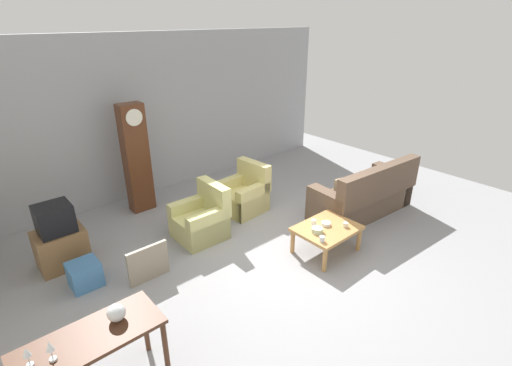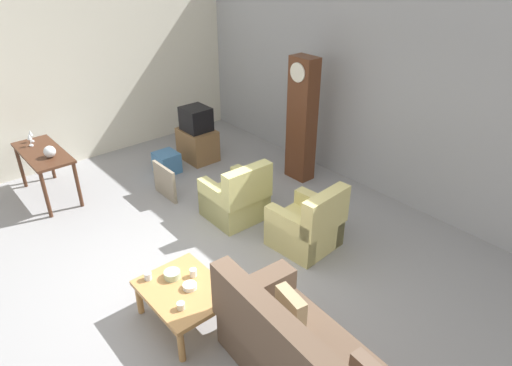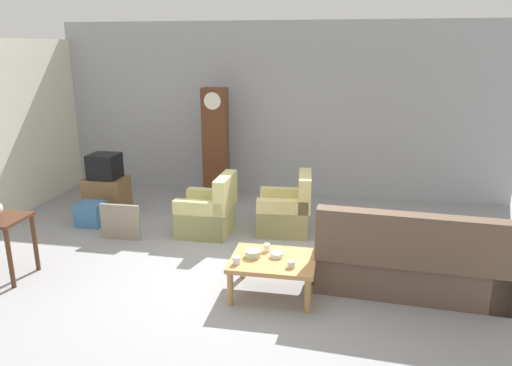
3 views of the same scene
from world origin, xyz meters
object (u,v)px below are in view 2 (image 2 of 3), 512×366
object	(u,v)px
grandfather_clock	(302,120)
cup_cream_tall	(181,306)
coffee_table_wood	(184,293)
cup_blue_rimmed	(148,276)
tv_crt	(196,119)
storage_box_blue	(167,162)
bowl_white_stacked	(190,286)
cup_white_porcelain	(193,273)
armchair_olive_far	(307,227)
wine_glass_tall	(30,134)
bowl_shallow_green	(172,274)
console_table_dark	(44,158)
tv_stand_cabinet	(198,144)
wine_glass_mid	(29,138)
armchair_olive_near	(236,200)
framed_picture_leaning	(165,182)
glass_dome_cloche	(50,152)

from	to	relation	value
grandfather_clock	cup_cream_tall	world-z (taller)	grandfather_clock
coffee_table_wood	cup_blue_rimmed	world-z (taller)	cup_blue_rimmed
tv_crt	storage_box_blue	world-z (taller)	tv_crt
storage_box_blue	bowl_white_stacked	distance (m)	3.60
bowl_white_stacked	cup_cream_tall	bearing A→B (deg)	-50.01
cup_blue_rimmed	cup_white_porcelain	bearing A→B (deg)	55.59
armchair_olive_far	tv_crt	size ratio (longest dim) A/B	1.92
wine_glass_tall	bowl_shallow_green	bearing A→B (deg)	2.68
tv_crt	wine_glass_tall	bearing A→B (deg)	-108.65
tv_crt	cup_cream_tall	distance (m)	4.33
console_table_dark	cup_cream_tall	distance (m)	3.87
tv_stand_cabinet	cup_white_porcelain	distance (m)	3.84
cup_blue_rimmed	armchair_olive_far	bearing A→B (deg)	82.25
armchair_olive_far	cup_cream_tall	size ratio (longest dim) A/B	11.09
cup_cream_tall	wine_glass_mid	distance (m)	4.21
armchair_olive_near	framed_picture_leaning	size ratio (longest dim) A/B	1.53
glass_dome_cloche	bowl_white_stacked	size ratio (longest dim) A/B	1.19
grandfather_clock	glass_dome_cloche	world-z (taller)	grandfather_clock
storage_box_blue	cup_cream_tall	size ratio (longest dim) A/B	4.82
coffee_table_wood	wine_glass_mid	size ratio (longest dim) A/B	4.63
tv_stand_cabinet	tv_crt	world-z (taller)	tv_crt
tv_stand_cabinet	glass_dome_cloche	size ratio (longest dim) A/B	3.87
wine_glass_tall	glass_dome_cloche	bearing A→B (deg)	2.35
armchair_olive_far	bowl_white_stacked	xyz separation A→B (m)	(0.12, -1.90, 0.16)
framed_picture_leaning	cup_blue_rimmed	size ratio (longest dim) A/B	7.09
armchair_olive_far	glass_dome_cloche	xyz separation A→B (m)	(-3.28, -2.10, 0.56)
tv_crt	bowl_white_stacked	xyz separation A→B (m)	(3.29, -2.31, -0.32)
armchair_olive_near	wine_glass_mid	distance (m)	3.38
armchair_olive_far	tv_stand_cabinet	world-z (taller)	armchair_olive_far
grandfather_clock	wine_glass_mid	bearing A→B (deg)	-124.26
tv_crt	framed_picture_leaning	distance (m)	1.52
tv_stand_cabinet	grandfather_clock	bearing A→B (deg)	28.52
cup_blue_rimmed	armchair_olive_near	bearing A→B (deg)	114.58
console_table_dark	storage_box_blue	xyz separation A→B (m)	(0.46, 1.84, -0.49)
glass_dome_cloche	cup_blue_rimmed	distance (m)	3.01
framed_picture_leaning	grandfather_clock	bearing A→B (deg)	66.94
tv_crt	cup_blue_rimmed	bearing A→B (deg)	-41.74
glass_dome_cloche	armchair_olive_near	bearing A→B (deg)	40.52
storage_box_blue	wine_glass_tall	world-z (taller)	wine_glass_tall
storage_box_blue	wine_glass_tall	size ratio (longest dim) A/B	1.96
glass_dome_cloche	bowl_shallow_green	distance (m)	3.16
bowl_shallow_green	storage_box_blue	bearing A→B (deg)	150.77
glass_dome_cloche	cup_cream_tall	size ratio (longest dim) A/B	2.12
storage_box_blue	cup_blue_rimmed	world-z (taller)	cup_blue_rimmed
framed_picture_leaning	bowl_shallow_green	world-z (taller)	framed_picture_leaning
grandfather_clock	tv_stand_cabinet	size ratio (longest dim) A/B	3.03
tv_crt	wine_glass_tall	world-z (taller)	tv_crt
coffee_table_wood	bowl_white_stacked	distance (m)	0.11
tv_crt	armchair_olive_far	bearing A→B (deg)	-7.43
bowl_white_stacked	armchair_olive_far	bearing A→B (deg)	93.48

